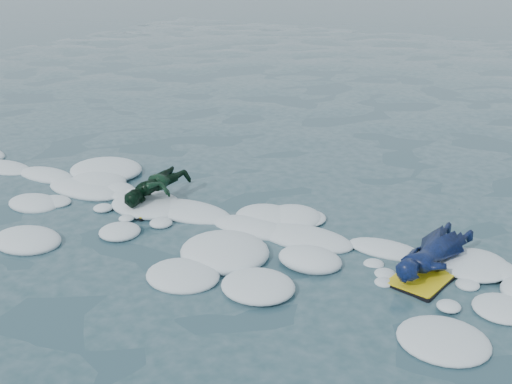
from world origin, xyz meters
TOP-DOWN VIEW (x-y plane):
  - ground at (0.00, 0.00)m, footprint 120.00×120.00m
  - foam_band at (0.00, 1.03)m, footprint 12.00×3.10m
  - prone_woman_unit at (2.62, 1.39)m, footprint 0.88×1.69m
  - prone_child_unit at (-1.62, 1.42)m, footprint 0.70×1.28m

SIDE VIEW (x-z plane):
  - ground at x=0.00m, z-range 0.00..0.00m
  - foam_band at x=0.00m, z-range -0.15..0.15m
  - prone_woman_unit at x=2.62m, z-range 0.01..0.42m
  - prone_child_unit at x=-1.62m, z-range 0.01..0.49m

